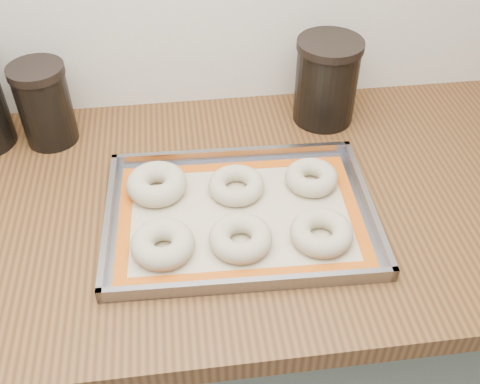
{
  "coord_description": "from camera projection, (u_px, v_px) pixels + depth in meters",
  "views": [
    {
      "loc": [
        -0.0,
        0.93,
        1.59
      ],
      "look_at": [
        0.09,
        1.62,
        0.96
      ],
      "focal_mm": 42.0,
      "sensor_mm": 36.0,
      "label": 1
    }
  ],
  "objects": [
    {
      "name": "baking_tray",
      "position": [
        240.0,
        215.0,
        0.97
      ],
      "size": [
        0.47,
        0.35,
        0.03
      ],
      "rotation": [
        0.0,
        0.0,
        -0.04
      ],
      "color": "gray",
      "rests_on": "countertop"
    },
    {
      "name": "bagel_back_left",
      "position": [
        157.0,
        184.0,
        1.01
      ],
      "size": [
        0.13,
        0.13,
        0.04
      ],
      "primitive_type": "torus",
      "rotation": [
        0.0,
        0.0,
        -0.19
      ],
      "color": "#C0B595",
      "rests_on": "baking_mat"
    },
    {
      "name": "cabinet",
      "position": [
        201.0,
        345.0,
        1.33
      ],
      "size": [
        3.0,
        0.65,
        0.86
      ],
      "primitive_type": "cube",
      "color": "#5C695C",
      "rests_on": "floor"
    },
    {
      "name": "countertop",
      "position": [
        190.0,
        208.0,
        1.03
      ],
      "size": [
        3.06,
        0.68,
        0.04
      ],
      "primitive_type": "cube",
      "color": "brown",
      "rests_on": "cabinet"
    },
    {
      "name": "baking_mat",
      "position": [
        240.0,
        215.0,
        0.98
      ],
      "size": [
        0.43,
        0.31,
        0.0
      ],
      "rotation": [
        0.0,
        0.0,
        -0.04
      ],
      "color": "#C6B793",
      "rests_on": "baking_tray"
    },
    {
      "name": "bagel_back_mid",
      "position": [
        236.0,
        185.0,
        1.01
      ],
      "size": [
        0.11,
        0.11,
        0.03
      ],
      "primitive_type": "torus",
      "rotation": [
        0.0,
        0.0,
        0.1
      ],
      "color": "#C0B595",
      "rests_on": "baking_mat"
    },
    {
      "name": "bagel_front_mid",
      "position": [
        241.0,
        238.0,
        0.91
      ],
      "size": [
        0.13,
        0.13,
        0.03
      ],
      "primitive_type": "torus",
      "rotation": [
        0.0,
        0.0,
        -0.33
      ],
      "color": "#C0B595",
      "rests_on": "baking_mat"
    },
    {
      "name": "canister_mid",
      "position": [
        45.0,
        104.0,
        1.09
      ],
      "size": [
        0.11,
        0.11,
        0.17
      ],
      "color": "black",
      "rests_on": "countertop"
    },
    {
      "name": "bagel_back_right",
      "position": [
        312.0,
        177.0,
        1.03
      ],
      "size": [
        0.11,
        0.11,
        0.03
      ],
      "primitive_type": "torus",
      "rotation": [
        0.0,
        0.0,
        -0.19
      ],
      "color": "#C0B595",
      "rests_on": "baking_mat"
    },
    {
      "name": "bagel_front_left",
      "position": [
        163.0,
        244.0,
        0.9
      ],
      "size": [
        0.13,
        0.13,
        0.04
      ],
      "primitive_type": "torus",
      "rotation": [
        0.0,
        0.0,
        -0.24
      ],
      "color": "#C0B595",
      "rests_on": "baking_mat"
    },
    {
      "name": "bagel_front_right",
      "position": [
        322.0,
        233.0,
        0.92
      ],
      "size": [
        0.12,
        0.12,
        0.03
      ],
      "primitive_type": "torus",
      "rotation": [
        0.0,
        0.0,
        -0.14
      ],
      "color": "#C0B595",
      "rests_on": "baking_mat"
    },
    {
      "name": "canister_right",
      "position": [
        326.0,
        81.0,
        1.14
      ],
      "size": [
        0.13,
        0.13,
        0.18
      ],
      "color": "black",
      "rests_on": "countertop"
    }
  ]
}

